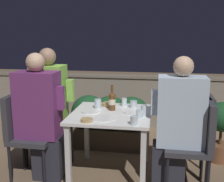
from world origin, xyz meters
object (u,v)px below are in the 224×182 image
person_purple_stripe (41,117)px  person_green_blouse (52,108)px  chair_left_far (37,120)px  chair_left_near (24,128)px  chair_right_far (198,129)px  beer_bottle (112,101)px  person_blue_shirt (177,124)px  potted_plant (221,125)px  chair_right_near (198,137)px

person_purple_stripe → person_green_blouse: person_green_blouse is taller
chair_left_far → person_purple_stripe: bearing=-57.0°
person_purple_stripe → person_green_blouse: size_ratio=0.98×
chair_left_near → chair_right_far: bearing=8.3°
person_purple_stripe → beer_bottle: person_purple_stripe is taller
person_blue_shirt → person_green_blouse: bearing=168.6°
person_purple_stripe → chair_left_near: bearing=180.0°
chair_left_near → chair_right_far: same height
beer_bottle → potted_plant: (1.24, 0.47, -0.37)m
chair_left_far → chair_right_near: (1.76, -0.28, 0.00)m
chair_left_far → chair_left_near: bearing=-92.8°
chair_right_far → chair_right_near: bearing=-97.5°
person_purple_stripe → chair_left_far: (-0.18, 0.28, -0.13)m
person_purple_stripe → person_blue_shirt: (1.38, 0.01, -0.01)m
potted_plant → chair_left_far: bearing=-168.6°
beer_bottle → chair_right_far: bearing=1.5°
chair_left_far → chair_right_near: 1.78m
potted_plant → person_green_blouse: bearing=-167.5°
person_purple_stripe → chair_right_far: 1.64m
chair_left_near → person_green_blouse: size_ratio=0.66×
chair_right_near → person_blue_shirt: 0.23m
person_purple_stripe → person_blue_shirt: person_purple_stripe is taller
potted_plant → beer_bottle: bearing=-159.3°
person_blue_shirt → potted_plant: size_ratio=1.82×
person_blue_shirt → beer_bottle: size_ratio=4.79×
chair_right_far → beer_bottle: bearing=-178.5°
chair_right_near → potted_plant: size_ratio=1.25×
person_blue_shirt → chair_left_far: bearing=170.0°
chair_right_near → chair_right_far: size_ratio=1.00×
potted_plant → chair_right_near: bearing=-117.8°
chair_left_near → potted_plant: size_ratio=1.25×
chair_right_far → potted_plant: chair_right_far is taller
chair_left_near → chair_left_far: size_ratio=1.00×
person_purple_stripe → chair_right_near: bearing=0.3°
chair_left_near → person_purple_stripe: bearing=0.0°
person_purple_stripe → chair_right_far: size_ratio=1.48×
chair_left_far → person_green_blouse: 0.25m
chair_left_near → person_green_blouse: person_green_blouse is taller
chair_right_near → potted_plant: 0.80m
person_blue_shirt → beer_bottle: bearing=160.9°
chair_left_near → person_blue_shirt: person_blue_shirt is taller
person_green_blouse → person_blue_shirt: 1.40m
person_purple_stripe → chair_right_far: person_purple_stripe is taller
chair_left_far → person_green_blouse: size_ratio=0.66×
chair_left_far → potted_plant: chair_left_far is taller
chair_left_far → beer_bottle: size_ratio=3.28×
chair_right_far → beer_bottle: (-0.91, -0.02, 0.27)m
chair_left_far → person_blue_shirt: size_ratio=0.68×
chair_left_far → person_blue_shirt: (1.57, -0.28, 0.12)m
person_green_blouse → chair_right_far: person_green_blouse is taller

